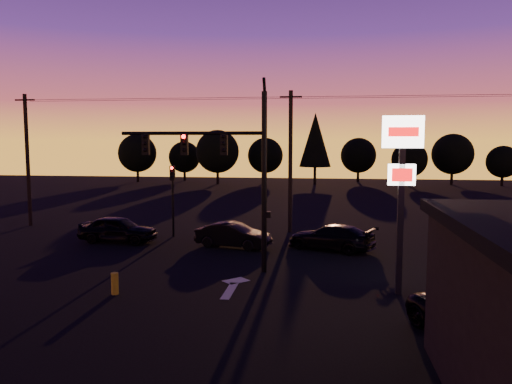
# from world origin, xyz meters

# --- Properties ---
(ground) EXTENTS (120.00, 120.00, 0.00)m
(ground) POSITION_xyz_m (0.00, 0.00, 0.00)
(ground) COLOR black
(ground) RESTS_ON ground
(lane_arrow) EXTENTS (1.20, 3.10, 0.01)m
(lane_arrow) POSITION_xyz_m (0.50, 1.67, 0.01)
(lane_arrow) COLOR beige
(lane_arrow) RESTS_ON ground
(traffic_signal_mast) EXTENTS (6.79, 0.52, 8.58)m
(traffic_signal_mast) POSITION_xyz_m (-0.10, 3.99, 4.94)
(traffic_signal_mast) COLOR black
(traffic_signal_mast) RESTS_ON ground
(secondary_signal) EXTENTS (0.30, 0.31, 4.35)m
(secondary_signal) POSITION_xyz_m (-5.00, 11.49, 2.86)
(secondary_signal) COLOR black
(secondary_signal) RESTS_ON ground
(pylon_sign) EXTENTS (1.50, 0.28, 6.80)m
(pylon_sign) POSITION_xyz_m (7.00, 1.50, 4.91)
(pylon_sign) COLOR black
(pylon_sign) RESTS_ON ground
(utility_pole_0) EXTENTS (1.40, 0.26, 9.00)m
(utility_pole_0) POSITION_xyz_m (-16.00, 14.00, 4.59)
(utility_pole_0) COLOR black
(utility_pole_0) RESTS_ON ground
(utility_pole_1) EXTENTS (1.40, 0.26, 9.00)m
(utility_pole_1) POSITION_xyz_m (2.00, 14.00, 4.59)
(utility_pole_1) COLOR black
(utility_pole_1) RESTS_ON ground
(power_wires) EXTENTS (36.00, 1.22, 0.07)m
(power_wires) POSITION_xyz_m (2.00, 14.00, 8.57)
(power_wires) COLOR black
(power_wires) RESTS_ON ground
(bollard) EXTENTS (0.28, 0.28, 0.84)m
(bollard) POSITION_xyz_m (-3.79, -0.01, 0.42)
(bollard) COLOR yellow
(bollard) RESTS_ON ground
(tree_0) EXTENTS (5.36, 5.36, 6.74)m
(tree_0) POSITION_xyz_m (-22.00, 50.00, 4.06)
(tree_0) COLOR black
(tree_0) RESTS_ON ground
(tree_1) EXTENTS (4.54, 4.54, 5.71)m
(tree_1) POSITION_xyz_m (-16.00, 53.00, 3.43)
(tree_1) COLOR black
(tree_1) RESTS_ON ground
(tree_2) EXTENTS (5.77, 5.78, 7.26)m
(tree_2) POSITION_xyz_m (-10.00, 48.00, 4.37)
(tree_2) COLOR black
(tree_2) RESTS_ON ground
(tree_3) EXTENTS (4.95, 4.95, 6.22)m
(tree_3) POSITION_xyz_m (-4.00, 52.00, 3.75)
(tree_3) COLOR black
(tree_3) RESTS_ON ground
(tree_4) EXTENTS (4.18, 4.18, 9.50)m
(tree_4) POSITION_xyz_m (3.00, 49.00, 5.93)
(tree_4) COLOR black
(tree_4) RESTS_ON ground
(tree_5) EXTENTS (4.95, 4.95, 6.22)m
(tree_5) POSITION_xyz_m (9.00, 54.00, 3.75)
(tree_5) COLOR black
(tree_5) RESTS_ON ground
(tree_6) EXTENTS (4.54, 4.54, 5.71)m
(tree_6) POSITION_xyz_m (15.00, 48.00, 3.43)
(tree_6) COLOR black
(tree_6) RESTS_ON ground
(tree_7) EXTENTS (5.36, 5.36, 6.74)m
(tree_7) POSITION_xyz_m (21.00, 51.00, 4.06)
(tree_7) COLOR black
(tree_7) RESTS_ON ground
(tree_8) EXTENTS (4.12, 4.12, 5.19)m
(tree_8) POSITION_xyz_m (27.00, 50.00, 3.12)
(tree_8) COLOR black
(tree_8) RESTS_ON ground
(car_left) EXTENTS (4.59, 2.09, 1.53)m
(car_left) POSITION_xyz_m (-7.67, 9.41, 0.76)
(car_left) COLOR black
(car_left) RESTS_ON ground
(car_mid) EXTENTS (4.38, 2.43, 1.37)m
(car_mid) POSITION_xyz_m (-0.80, 8.93, 0.68)
(car_mid) COLOR black
(car_mid) RESTS_ON ground
(car_right) EXTENTS (5.12, 3.70, 1.38)m
(car_right) POSITION_xyz_m (4.54, 8.99, 0.69)
(car_right) COLOR black
(car_right) RESTS_ON ground
(suv_parked) EXTENTS (4.23, 5.20, 1.32)m
(suv_parked) POSITION_xyz_m (8.76, -2.96, 0.66)
(suv_parked) COLOR black
(suv_parked) RESTS_ON ground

